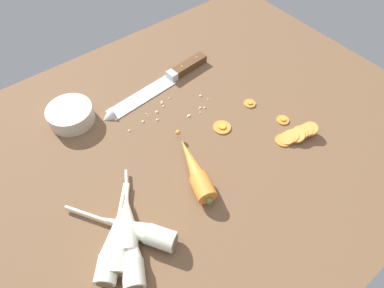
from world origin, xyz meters
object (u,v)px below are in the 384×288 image
(chefs_knife, at_px, (156,87))
(carrot_slice_stray_near, at_px, (222,127))
(parsnip_front, at_px, (120,241))
(parsnip_outer, at_px, (112,247))
(whole_carrot, at_px, (195,170))
(parsnip_back, at_px, (131,251))
(carrot_slice_stray_mid, at_px, (251,104))
(carrot_slice_stack, at_px, (296,135))
(parsnip_mid_right, at_px, (137,230))
(parsnip_mid_left, at_px, (127,222))
(carrot_slice_stray_far, at_px, (283,120))
(prep_bowl, at_px, (71,114))

(chefs_knife, relative_size, carrot_slice_stray_near, 8.11)
(parsnip_front, relative_size, parsnip_outer, 0.95)
(whole_carrot, xyz_separation_m, parsnip_back, (-0.20, -0.07, -0.00))
(carrot_slice_stray_mid, bearing_deg, parsnip_back, -162.12)
(whole_carrot, height_order, carrot_slice_stack, whole_carrot)
(parsnip_outer, height_order, carrot_slice_stack, parsnip_outer)
(parsnip_mid_right, height_order, parsnip_back, same)
(parsnip_mid_left, bearing_deg, parsnip_front, -140.27)
(carrot_slice_stray_far, bearing_deg, parsnip_back, -173.10)
(chefs_knife, bearing_deg, carrot_slice_stray_near, -77.16)
(chefs_knife, xyz_separation_m, carrot_slice_stray_far, (0.18, -0.29, -0.00))
(whole_carrot, distance_m, parsnip_outer, 0.23)
(parsnip_mid_right, relative_size, parsnip_outer, 1.24)
(parsnip_outer, xyz_separation_m, carrot_slice_stray_far, (0.49, 0.03, -0.02))
(chefs_knife, height_order, carrot_slice_stray_near, chefs_knife)
(whole_carrot, height_order, carrot_slice_stray_mid, whole_carrot)
(parsnip_front, height_order, parsnip_outer, same)
(parsnip_mid_left, relative_size, parsnip_back, 0.89)
(parsnip_outer, height_order, carrot_slice_stray_far, parsnip_outer)
(chefs_knife, xyz_separation_m, parsnip_mid_right, (-0.26, -0.32, 0.01))
(parsnip_mid_right, xyz_separation_m, carrot_slice_stray_near, (0.31, 0.10, -0.02))
(parsnip_front, bearing_deg, carrot_slice_stack, -3.53)
(carrot_slice_stack, xyz_separation_m, carrot_slice_stray_near, (-0.12, 0.13, -0.01))
(carrot_slice_stray_mid, distance_m, carrot_slice_stray_far, 0.09)
(parsnip_mid_left, xyz_separation_m, parsnip_back, (-0.02, -0.05, -0.00))
(carrot_slice_stray_near, relative_size, carrot_slice_stray_far, 1.40)
(carrot_slice_stray_near, distance_m, carrot_slice_stray_far, 0.15)
(chefs_knife, relative_size, whole_carrot, 1.80)
(parsnip_front, relative_size, carrot_slice_stray_mid, 5.40)
(carrot_slice_stray_far, relative_size, prep_bowl, 0.28)
(carrot_slice_stack, xyz_separation_m, prep_bowl, (-0.39, 0.38, 0.01))
(parsnip_front, height_order, parsnip_mid_left, same)
(parsnip_back, relative_size, prep_bowl, 1.75)
(carrot_slice_stray_near, bearing_deg, parsnip_mid_right, -161.30)
(chefs_knife, xyz_separation_m, parsnip_back, (-0.29, -0.35, 0.01))
(chefs_knife, relative_size, carrot_slice_stray_far, 11.32)
(parsnip_mid_left, height_order, carrot_slice_stray_far, parsnip_mid_left)
(parsnip_mid_left, xyz_separation_m, prep_bowl, (0.04, 0.32, 0.00))
(parsnip_outer, distance_m, prep_bowl, 0.36)
(parsnip_mid_right, distance_m, parsnip_back, 0.04)
(prep_bowl, bearing_deg, parsnip_back, -99.30)
(parsnip_back, distance_m, carrot_slice_stack, 0.45)
(parsnip_front, height_order, carrot_slice_stray_mid, parsnip_front)
(parsnip_mid_left, xyz_separation_m, parsnip_mid_right, (0.01, -0.03, -0.00))
(chefs_knife, height_order, carrot_slice_stack, carrot_slice_stack)
(carrot_slice_stack, bearing_deg, parsnip_outer, 176.67)
(whole_carrot, height_order, parsnip_outer, whole_carrot)
(carrot_slice_stray_far, bearing_deg, carrot_slice_stack, -107.11)
(prep_bowl, bearing_deg, carrot_slice_stack, -43.95)
(whole_carrot, height_order, parsnip_mid_left, whole_carrot)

